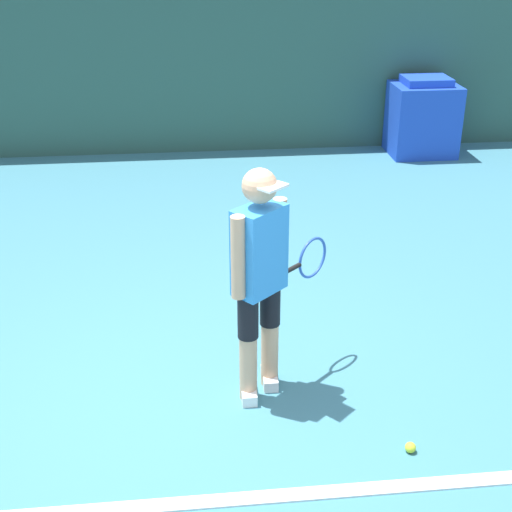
# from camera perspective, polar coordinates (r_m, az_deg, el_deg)

# --- Properties ---
(ground_plane) EXTENTS (24.00, 24.00, 0.00)m
(ground_plane) POSITION_cam_1_polar(r_m,az_deg,el_deg) (4.85, -4.22, -12.48)
(ground_plane) COLOR teal
(back_wall) EXTENTS (24.00, 0.10, 2.29)m
(back_wall) POSITION_cam_1_polar(r_m,az_deg,el_deg) (9.86, -5.86, 14.75)
(back_wall) COLOR #2D564C
(back_wall) RESTS_ON ground_plane
(court_baseline) EXTENTS (21.60, 0.10, 0.01)m
(court_baseline) POSITION_cam_1_polar(r_m,az_deg,el_deg) (4.25, -3.76, -19.01)
(court_baseline) COLOR white
(court_baseline) RESTS_ON ground_plane
(tennis_player) EXTENTS (0.73, 0.68, 1.62)m
(tennis_player) POSITION_cam_1_polar(r_m,az_deg,el_deg) (4.58, 0.37, -1.51)
(tennis_player) COLOR tan
(tennis_player) RESTS_ON ground_plane
(tennis_ball) EXTENTS (0.07, 0.07, 0.07)m
(tennis_ball) POSITION_cam_1_polar(r_m,az_deg,el_deg) (4.63, 12.25, -14.73)
(tennis_ball) COLOR #D1E533
(tennis_ball) RESTS_ON ground_plane
(covered_chair) EXTENTS (0.87, 0.72, 1.05)m
(covered_chair) POSITION_cam_1_polar(r_m,az_deg,el_deg) (10.09, 13.18, 10.72)
(covered_chair) COLOR blue
(covered_chair) RESTS_ON ground_plane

